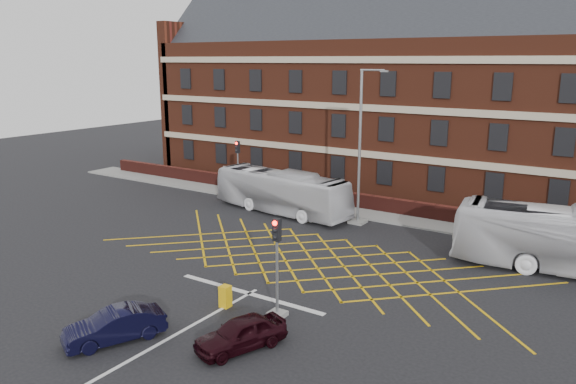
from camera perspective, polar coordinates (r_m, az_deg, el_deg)
The scene contains 15 objects.
ground at distance 28.99m, azimuth 0.29°, elevation -7.98°, with size 120.00×120.00×0.00m, color black.
victorian_building at distance 46.98m, azimuth 15.65°, elevation 9.56°, with size 51.00×12.17×20.40m.
boundary_wall at distance 39.82m, azimuth 10.60°, elevation -1.42°, with size 56.00×0.50×1.10m, color #471813.
far_pavement at distance 39.05m, azimuth 9.99°, elevation -2.43°, with size 60.00×3.00×0.12m, color slate.
box_junction_hatching at distance 30.57m, azimuth 2.36°, elevation -6.82°, with size 11.50×0.12×0.02m, color #CC990C.
stop_line at distance 26.35m, azimuth -3.95°, elevation -10.25°, with size 8.00×0.30×0.02m, color silver.
centre_line at distance 22.09m, azimuth -14.63°, elevation -15.59°, with size 0.15×14.00×0.02m, color silver.
bus_left at distance 39.23m, azimuth -0.66°, elevation 0.01°, with size 2.51×10.73×2.99m, color silver.
car_navy at distance 22.99m, azimuth -17.21°, elevation -12.85°, with size 1.32×3.79×1.25m, color black.
car_maroon at distance 21.58m, azimuth -4.82°, elevation -14.11°, with size 1.43×3.56×1.21m, color black.
traffic_light_near at distance 23.45m, azimuth -1.12°, elevation -8.63°, with size 0.70×0.70×4.27m.
traffic_light_far at distance 44.77m, azimuth -5.10°, elevation 1.99°, with size 0.70×0.70×4.27m.
street_lamp at distance 36.48m, azimuth 7.32°, elevation 2.13°, with size 2.25×1.00×9.95m.
direction_signs at distance 45.46m, azimuth -6.02°, elevation 1.65°, with size 1.10×0.16×2.20m.
utility_cabinet at distance 24.96m, azimuth -6.39°, elevation -10.49°, with size 0.42×0.43×0.97m, color #E0A90D.
Camera 1 is at (14.78, -22.59, 10.54)m, focal length 35.00 mm.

